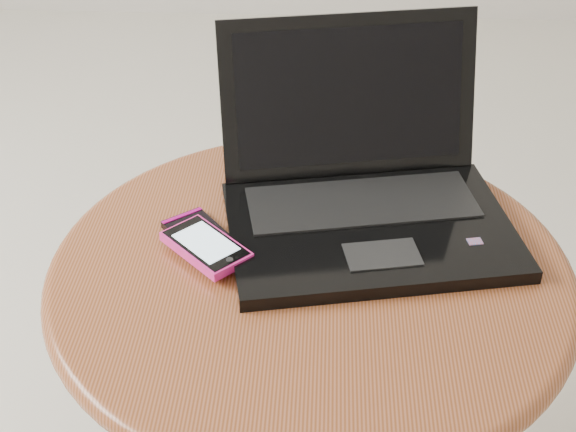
{
  "coord_description": "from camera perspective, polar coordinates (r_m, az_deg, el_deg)",
  "views": [
    {
      "loc": [
        -0.01,
        -0.81,
        1.08
      ],
      "look_at": [
        -0.05,
        -0.04,
        0.55
      ],
      "focal_mm": 51.83,
      "sensor_mm": 36.0,
      "label": 1
    }
  ],
  "objects": [
    {
      "name": "table",
      "position": [
        1.03,
        1.46,
        -7.75
      ],
      "size": [
        0.62,
        0.62,
        0.49
      ],
      "color": "#59321A",
      "rests_on": "ground"
    },
    {
      "name": "laptop",
      "position": [
        1.02,
        5.2,
        1.81
      ],
      "size": [
        0.38,
        0.35,
        0.22
      ],
      "color": "black",
      "rests_on": "table"
    },
    {
      "name": "phone_pink",
      "position": [
        0.97,
        -5.65,
        -2.09
      ],
      "size": [
        0.12,
        0.12,
        0.01
      ],
      "color": "#EE258D",
      "rests_on": "phone_black"
    },
    {
      "name": "phone_black",
      "position": [
        1.0,
        -5.94,
        -1.45
      ],
      "size": [
        0.11,
        0.12,
        0.01
      ],
      "color": "black",
      "rests_on": "table"
    }
  ]
}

